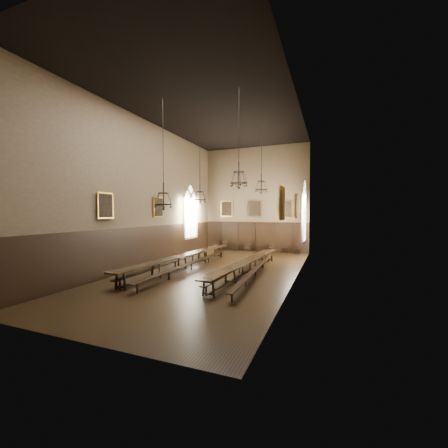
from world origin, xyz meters
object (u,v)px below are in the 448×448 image
Objects in this scene: chandelier_front_right at (239,176)px; bench_left_inner at (191,265)px; chair_2 at (237,248)px; chair_1 at (225,247)px; chair_3 at (247,248)px; table_left at (182,262)px; chair_6 at (284,250)px; table_right at (247,267)px; chandelier_front_left at (164,197)px; chair_4 at (259,249)px; chandelier_back_right at (261,185)px; chair_0 at (216,247)px; bench_right_outer at (256,271)px; chair_5 at (272,250)px; bench_right_inner at (240,268)px; chandelier_back_left at (200,194)px; chair_7 at (297,251)px; bench_left_outer at (175,263)px.

bench_left_inner is at bearing 150.01° from chandelier_front_right.
bench_left_inner is 8.63m from chair_2.
chair_3 is (2.01, 0.05, -0.02)m from chair_1.
chair_6 reaches higher than table_left.
chandelier_front_right is (2.77, -10.70, 4.74)m from chair_3.
chair_2 is 0.21× the size of chandelier_front_right.
chair_2 is (-3.43, 8.46, -0.09)m from table_right.
chandelier_front_left is at bearing -176.43° from chandelier_front_right.
chair_1 is 11.58m from chandelier_front_left.
chair_4 is at bearing -1.83° from chair_3.
table_left is at bearing 170.20° from bench_left_inner.
chair_2 is 0.22× the size of chandelier_back_right.
chair_4 reaches higher than chair_0.
chair_2 is (1.07, 0.04, 0.00)m from chair_1.
bench_right_outer is 8.79m from chair_5.
bench_right_inner is (-0.45, 0.14, -0.11)m from table_right.
chandelier_back_left is 5.97m from chandelier_front_right.
table_right is 11.14× the size of chair_5.
bench_right_outer is 10.27× the size of chair_0.
chair_6 is 1.08× the size of chair_7.
chandelier_back_left is at bearing -102.17° from chair_3.
chair_3 is 2.16m from chair_5.
chair_3 is at bearing 172.77° from chair_4.
bench_right_outer is (5.07, -0.30, -0.03)m from bench_left_outer.
chair_7 is 0.19× the size of chandelier_front_right.
bench_right_outer is 10.90× the size of chair_5.
chair_3 is (1.47, 8.53, -0.15)m from table_left.
chandelier_back_right is at bearing 79.35° from bench_right_inner.
chandelier_front_left is 3.99m from chandelier_front_right.
table_right reaches higher than bench_left_inner.
bench_left_outer is 12.06× the size of chair_5.
bench_right_inner is at bearing -100.65° from chandelier_back_right.
table_right is 1.97× the size of chandelier_back_left.
chair_0 is 2.92m from chair_3.
chair_3 is 12.03m from chandelier_front_right.
chair_1 is at bearing 174.68° from chair_4.
chandelier_front_right reaches higher than chair_5.
chair_0 is at bearing 99.71° from table_left.
chandelier_front_left reaches higher than bench_right_outer.
chair_2 is 1.10× the size of chair_7.
bench_right_inner is 9.79× the size of chair_1.
chandelier_front_right reaches higher than chair_2.
chair_4 is 1.12× the size of chair_7.
bench_right_inner is at bearing -29.88° from chandelier_back_left.
chandelier_front_right reaches higher than table_right.
chandelier_back_right reaches higher than chair_0.
bench_right_inner is 1.72× the size of chandelier_front_left.
bench_right_inner is at bearing 157.91° from bench_right_outer.
bench_right_outer is 5.13m from chandelier_front_right.
chair_5 reaches higher than table_left.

